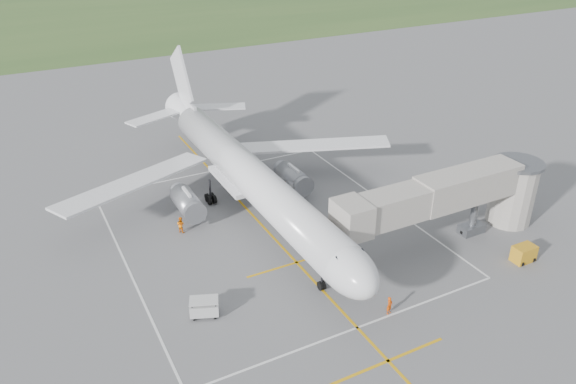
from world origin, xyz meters
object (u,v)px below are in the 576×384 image
baggage_cart (204,307)px  jet_bridge (460,196)px  gpu_unit (524,254)px  ramp_worker_nose (389,305)px  ramp_worker_wing (181,225)px  airliner (248,174)px

baggage_cart → jet_bridge: bearing=20.8°
gpu_unit → ramp_worker_nose: bearing=-178.5°
ramp_worker_wing → jet_bridge: bearing=-157.5°
ramp_worker_nose → ramp_worker_wing: size_ratio=0.93×
airliner → baggage_cart: size_ratio=17.91×
baggage_cart → ramp_worker_wing: 13.38m
gpu_unit → baggage_cart: size_ratio=0.80×
baggage_cart → ramp_worker_nose: (13.28, -6.62, -0.02)m
gpu_unit → baggage_cart: baggage_cart is taller
airliner → baggage_cart: bearing=-125.9°
jet_bridge → ramp_worker_nose: bearing=-153.5°
jet_bridge → gpu_unit: (2.96, -5.92, -3.97)m
jet_bridge → ramp_worker_nose: size_ratio=14.87×
airliner → jet_bridge: bearing=-42.2°
gpu_unit → baggage_cart: (-28.72, 6.32, 0.04)m
airliner → ramp_worker_nose: 21.03m
airliner → ramp_worker_wing: size_ratio=27.66×
jet_bridge → gpu_unit: size_ratio=11.18×
baggage_cart → ramp_worker_nose: bearing=-4.8°
jet_bridge → ramp_worker_wing: (-23.45, 13.58, -3.90)m
ramp_worker_wing → gpu_unit: bearing=-163.9°
airliner → gpu_unit: airliner is taller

